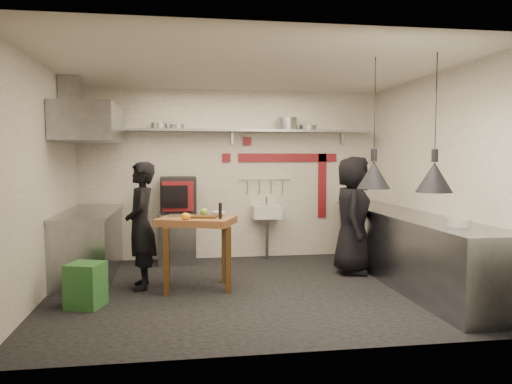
{
  "coord_description": "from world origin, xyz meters",
  "views": [
    {
      "loc": [
        -0.9,
        -6.2,
        1.69
      ],
      "look_at": [
        0.12,
        0.3,
        1.23
      ],
      "focal_mm": 35.0,
      "sensor_mm": 36.0,
      "label": 1
    }
  ],
  "objects": [
    {
      "name": "wall_right",
      "position": [
        2.5,
        0.0,
        1.4
      ],
      "size": [
        0.04,
        4.2,
        2.8
      ],
      "primitive_type": "cube",
      "color": "silver",
      "rests_on": "floor"
    },
    {
      "name": "red_tile_a",
      "position": [
        0.25,
        2.08,
        1.95
      ],
      "size": [
        0.14,
        0.02,
        0.14
      ],
      "primitive_type": "cube",
      "color": "maroon",
      "rests_on": "wall_back"
    },
    {
      "name": "red_band_horiz",
      "position": [
        0.95,
        2.08,
        1.68
      ],
      "size": [
        1.7,
        0.02,
        0.14
      ],
      "primitive_type": "cube",
      "color": "maroon",
      "rests_on": "wall_back"
    },
    {
      "name": "chef_right",
      "position": [
        1.6,
        0.68,
        0.85
      ],
      "size": [
        0.8,
        0.97,
        1.7
      ],
      "primitive_type": "imported",
      "rotation": [
        0.0,
        0.0,
        1.21
      ],
      "color": "black",
      "rests_on": "floor"
    },
    {
      "name": "oven_door",
      "position": [
        -0.91,
        1.49,
        1.09
      ],
      "size": [
        0.48,
        0.03,
        0.46
      ],
      "primitive_type": "cube",
      "rotation": [
        0.0,
        0.0,
        0.01
      ],
      "color": "maroon",
      "rests_on": "combi_oven"
    },
    {
      "name": "wall_back",
      "position": [
        0.0,
        2.1,
        1.4
      ],
      "size": [
        5.0,
        0.04,
        2.8
      ],
      "primitive_type": "cube",
      "color": "silver",
      "rests_on": "floor"
    },
    {
      "name": "shelf_bracket_mid",
      "position": [
        0.0,
        2.07,
        2.02
      ],
      "size": [
        0.04,
        0.06,
        0.24
      ],
      "primitive_type": "cube",
      "color": "gray",
      "rests_on": "wall_back"
    },
    {
      "name": "green_bin",
      "position": [
        -1.94,
        -0.44,
        0.25
      ],
      "size": [
        0.46,
        0.46,
        0.5
      ],
      "primitive_type": "cube",
      "rotation": [
        0.0,
        0.0,
        -0.32
      ],
      "color": "#275F29",
      "rests_on": "floor"
    },
    {
      "name": "cutting_board",
      "position": [
        -0.58,
        0.13,
        0.93
      ],
      "size": [
        0.37,
        0.3,
        0.02
      ],
      "primitive_type": "cube",
      "rotation": [
        0.0,
        0.0,
        -0.21
      ],
      "color": "#472D12",
      "rests_on": "prep_table"
    },
    {
      "name": "pan_right",
      "position": [
        1.25,
        1.92,
        2.18
      ],
      "size": [
        0.37,
        0.37,
        0.08
      ],
      "primitive_type": "cylinder",
      "rotation": [
        0.0,
        0.0,
        -0.43
      ],
      "color": "gray",
      "rests_on": "back_shelf"
    },
    {
      "name": "red_tile_b",
      "position": [
        -0.1,
        2.08,
        1.68
      ],
      "size": [
        0.14,
        0.02,
        0.14
      ],
      "primitive_type": "cube",
      "color": "maroon",
      "rests_on": "wall_back"
    },
    {
      "name": "heat_lamp_near",
      "position": [
        1.29,
        -0.84,
        2.07
      ],
      "size": [
        0.42,
        0.42,
        1.47
      ],
      "primitive_type": null,
      "rotation": [
        0.0,
        0.0,
        -0.14
      ],
      "color": "black",
      "rests_on": "ceiling"
    },
    {
      "name": "hood_duct",
      "position": [
        -2.35,
        1.05,
        2.55
      ],
      "size": [
        0.28,
        0.28,
        0.5
      ],
      "primitive_type": "cube",
      "color": "gray",
      "rests_on": "ceiling"
    },
    {
      "name": "shelf_bracket_right",
      "position": [
        1.9,
        2.07,
        2.02
      ],
      "size": [
        0.04,
        0.06,
        0.24
      ],
      "primitive_type": "cube",
      "color": "gray",
      "rests_on": "wall_back"
    },
    {
      "name": "ceiling",
      "position": [
        0.0,
        0.0,
        2.8
      ],
      "size": [
        5.0,
        5.0,
        0.0
      ],
      "primitive_type": "plane",
      "color": "beige",
      "rests_on": "floor"
    },
    {
      "name": "lemon_a",
      "position": [
        -0.82,
        -0.03,
        0.96
      ],
      "size": [
        0.11,
        0.11,
        0.09
      ],
      "primitive_type": "sphere",
      "rotation": [
        0.0,
        0.0,
        -0.29
      ],
      "color": "orange",
      "rests_on": "prep_table"
    },
    {
      "name": "small_bowl_right",
      "position": [
        2.1,
        -1.21,
        0.96
      ],
      "size": [
        0.2,
        0.2,
        0.05
      ],
      "primitive_type": "cylinder",
      "rotation": [
        0.0,
        0.0,
        0.13
      ],
      "color": "silver",
      "rests_on": "counter_right_top"
    },
    {
      "name": "red_band_vert",
      "position": [
        1.55,
        2.08,
        1.2
      ],
      "size": [
        0.14,
        0.02,
        1.1
      ],
      "primitive_type": "cube",
      "color": "maroon",
      "rests_on": "wall_back"
    },
    {
      "name": "bowl",
      "position": [
        -0.38,
        0.3,
        0.95
      ],
      "size": [
        0.24,
        0.24,
        0.06
      ],
      "primitive_type": "imported",
      "rotation": [
        0.0,
        0.0,
        0.43
      ],
      "color": "silver",
      "rests_on": "prep_table"
    },
    {
      "name": "oven_glass",
      "position": [
        -0.95,
        1.45,
        1.09
      ],
      "size": [
        0.4,
        0.02,
        0.34
      ],
      "primitive_type": "cube",
      "rotation": [
        0.0,
        0.0,
        0.01
      ],
      "color": "black",
      "rests_on": "oven_door"
    },
    {
      "name": "lemon_b",
      "position": [
        -0.79,
        -0.02,
        0.96
      ],
      "size": [
        0.1,
        0.1,
        0.08
      ],
      "primitive_type": "sphere",
      "rotation": [
        0.0,
        0.0,
        -0.22
      ],
      "color": "orange",
      "rests_on": "prep_table"
    },
    {
      "name": "back_shelf",
      "position": [
        0.0,
        1.92,
        2.12
      ],
      "size": [
        4.6,
        0.34,
        0.04
      ],
      "primitive_type": "cube",
      "color": "gray",
      "rests_on": "wall_back"
    },
    {
      "name": "extractor_hood",
      "position": [
        -2.1,
        1.05,
        2.15
      ],
      "size": [
        0.78,
        1.6,
        0.5
      ],
      "primitive_type": "cube",
      "color": "gray",
      "rests_on": "ceiling"
    },
    {
      "name": "pan_far_left",
      "position": [
        -1.19,
        1.92,
        2.19
      ],
      "size": [
        0.26,
        0.26,
        0.09
      ],
      "primitive_type": "cylinder",
      "rotation": [
        0.0,
        0.0,
        0.02
      ],
      "color": "gray",
      "rests_on": "back_shelf"
    },
    {
      "name": "steel_tray",
      "position": [
        -0.93,
        0.31,
        0.94
      ],
      "size": [
        0.18,
        0.12,
        0.03
      ],
      "primitive_type": "cube",
      "rotation": [
        0.0,
        0.0,
        -0.03
      ],
      "color": "gray",
      "rests_on": "prep_table"
    },
    {
      "name": "sink_tap",
      "position": [
        0.55,
        1.92,
        0.96
      ],
      "size": [
        0.03,
        0.03,
        0.14
      ],
      "primitive_type": "cylinder",
      "color": "gray",
      "rests_on": "hand_sink"
    },
    {
      "name": "oven_stand",
      "position": [
        -0.93,
        1.76,
        0.4
      ],
      "size": [
        0.59,
        0.54,
        0.8
      ],
      "primitive_type": "cube",
      "rotation": [
        0.0,
        0.0,
        0.01
      ],
      "color": "gray",
      "rests_on": "floor"
    },
    {
      "name": "chef_left",
      "position": [
        -1.38,
        0.3,
        0.82
      ],
      "size": [
        0.43,
        0.62,
        1.63
      ],
      "primitive_type": "imported",
      "rotation": [
        0.0,
        0.0,
        -1.5
      ],
      "color": "black",
      "rests_on": "floor"
    },
    {
      "name": "stock_pot",
      "position": [
        0.9,
        1.92,
        2.24
      ],
      "size": [
        0.43,
        0.43,
        0.2
      ],
      "primitive_type": "cylinder",
      "rotation": [
        0.0,
        0.0,
        -0.44
      ],
      "color": "gray",
      "rests_on": "back_shelf"
    },
    {
      "name": "utensil_rail",
      "position": [
        0.55,
        2.06,
        1.32
      ],
      "size": [
        0.9,
        0.02,
        0.02
      ],
      "primitive_type": "cylinder",
      "rotation": [
        0.0,
        1.57,
        0.0
      ],
      "color": "gray",
      "rests_on": "wall_back"
    },
    {
      "name": "floor",
      "position": [
        0.0,
        0.0,
        0.0
      ],
      "size": [
        5.0,
        5.0,
        0.0
      ],
      "primitive_type": "plane",
      "color": "black",
      "rests_on": "ground"
    },
    {
      "name": "plate_stack",
      "position": [
        2.12,
        -1.2,
        0.97
      ],
      "size": [
        0.29,
        0.29,
        0.09
      ],
      "primitive_type": "cylinder",
      "rotation": [
        0.0,
        0.0,
        -0.16
      ],
      "color": "silver",
      "rests_on": "counter_right_top"
    },
    {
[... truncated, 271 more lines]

